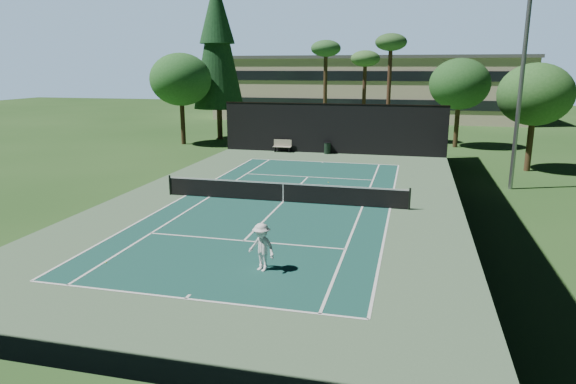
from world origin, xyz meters
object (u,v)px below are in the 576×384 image
tennis_ball_b (242,193)px  trash_bin (327,148)px  player (262,247)px  tennis_ball_a (106,263)px  tennis_ball_c (328,182)px  park_bench (282,145)px  tennis_net (283,192)px  tennis_ball_d (245,182)px

tennis_ball_b → trash_bin: (2.34, 14.49, 0.44)m
player → tennis_ball_a: 5.71m
tennis_ball_c → park_bench: 12.10m
tennis_net → park_bench: tennis_net is taller
tennis_ball_a → tennis_ball_d: bearing=87.3°
tennis_net → tennis_ball_a: 10.66m
tennis_net → tennis_ball_d: bearing=131.2°
tennis_ball_b → park_bench: park_bench is taller
player → tennis_ball_b: bearing=136.2°
tennis_ball_b → tennis_ball_a: bearing=-97.0°
tennis_ball_d → park_bench: size_ratio=0.04×
tennis_ball_b → tennis_ball_c: bearing=42.2°
tennis_ball_a → trash_bin: size_ratio=0.06×
player → park_bench: size_ratio=1.13×
tennis_net → tennis_ball_d: size_ratio=208.89×
tennis_ball_c → park_bench: bearing=117.8°
tennis_ball_c → trash_bin: 10.84m
tennis_ball_c → tennis_ball_d: (-4.92, -1.19, -0.00)m
tennis_ball_b → tennis_ball_c: size_ratio=1.11×
tennis_ball_a → tennis_ball_b: bearing=83.0°
tennis_ball_a → trash_bin: bearing=81.8°
tennis_ball_a → park_bench: park_bench is taller
tennis_ball_b → tennis_ball_d: size_ratio=1.17×
tennis_net → trash_bin: tennis_net is taller
tennis_net → tennis_ball_b: 2.98m
tennis_ball_b → tennis_ball_d: bearing=105.0°
tennis_ball_b → tennis_ball_d: 2.73m
tennis_ball_a → tennis_ball_d: size_ratio=0.94×
tennis_ball_c → tennis_ball_d: 5.06m
trash_bin → tennis_ball_b: bearing=-99.2°
tennis_ball_d → park_bench: 11.92m
player → tennis_ball_d: player is taller
tennis_net → park_bench: bearing=104.6°
tennis_ball_b → park_bench: 14.60m
tennis_net → tennis_ball_b: (-2.67, 1.21, -0.52)m
tennis_ball_a → tennis_ball_d: (0.65, 13.71, 0.00)m
tennis_ball_b → trash_bin: bearing=80.8°
trash_bin → tennis_ball_c: bearing=-80.0°
tennis_ball_b → park_bench: bearing=95.6°
park_bench → tennis_ball_a: bearing=-89.9°
tennis_ball_d → tennis_ball_a: bearing=-92.7°
tennis_ball_c → player: bearing=-89.9°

